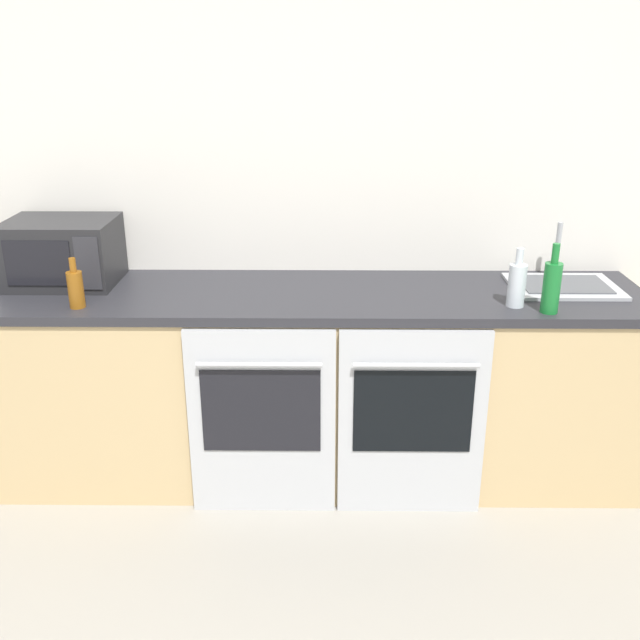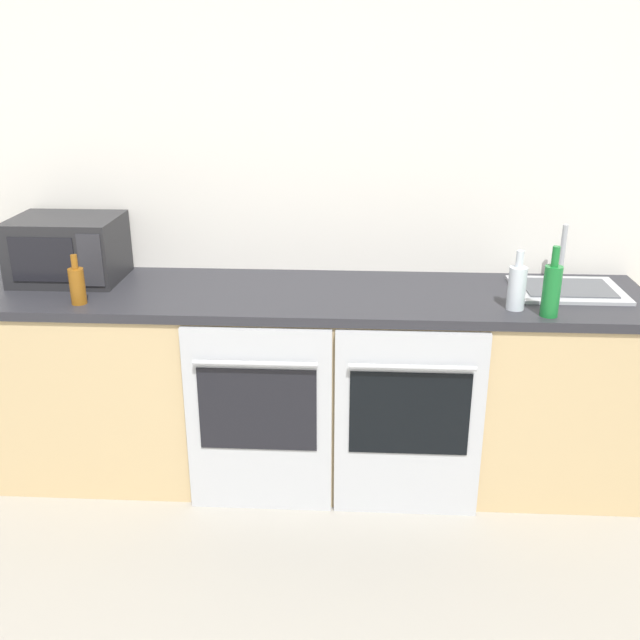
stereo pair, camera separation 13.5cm
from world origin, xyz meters
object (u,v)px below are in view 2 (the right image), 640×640
oven_left (258,421)px  oven_right (409,425)px  sink (567,288)px  bottle_clear (517,286)px  bottle_green (552,289)px  bottle_amber (77,285)px  microwave (68,249)px

oven_left → oven_right: 0.63m
sink → bottle_clear: bearing=-138.3°
oven_right → bottle_green: size_ratio=2.96×
bottle_clear → oven_left: bearing=-171.4°
oven_right → bottle_green: 0.80m
oven_left → bottle_amber: size_ratio=4.02×
oven_right → bottle_green: bottle_green is taller
microwave → bottle_clear: size_ratio=1.92×
bottle_clear → bottle_amber: bearing=-178.9°
oven_left → oven_right: size_ratio=1.00×
bottle_clear → bottle_amber: size_ratio=1.17×
oven_right → bottle_clear: 0.72m
bottle_green → bottle_amber: bottle_green is taller
bottle_green → bottle_amber: size_ratio=1.36×
oven_right → microwave: bearing=163.6°
oven_right → sink: sink is taller
microwave → oven_right: bearing=-16.4°
sink → bottle_green: bearing=-116.0°
microwave → bottle_green: size_ratio=1.65×
oven_left → bottle_clear: size_ratio=3.43×
bottle_green → bottle_amber: 1.93m
oven_left → sink: 1.47m
microwave → bottle_clear: (1.97, -0.29, -0.05)m
oven_left → sink: bearing=17.0°
bottle_clear → bottle_amber: 1.81m
oven_left → oven_right: bearing=0.0°
bottle_green → bottle_amber: bearing=178.8°
bottle_amber → sink: sink is taller
microwave → bottle_amber: 0.37m
microwave → bottle_amber: (0.16, -0.33, -0.06)m
oven_right → microwave: 1.72m
oven_right → bottle_clear: bearing=20.7°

